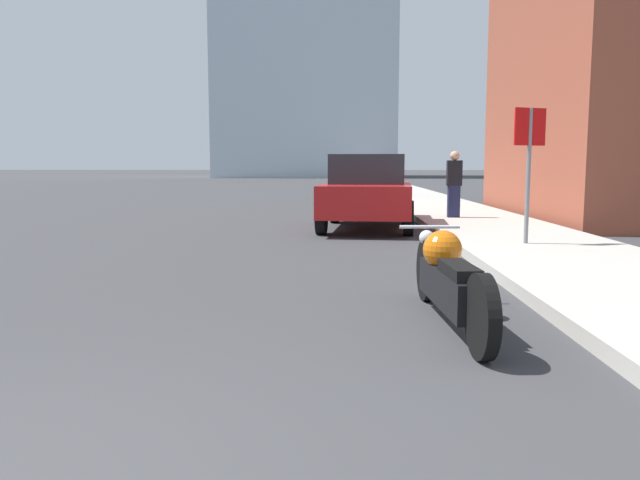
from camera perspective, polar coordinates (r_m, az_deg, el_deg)
sidewalk at (r=42.31m, az=6.35°, el=4.96°), size 2.78×240.00×0.15m
motorcycle at (r=5.74m, az=11.63°, el=-3.51°), size 0.62×2.68×0.82m
parked_car_red at (r=14.13m, az=4.41°, el=4.47°), size 2.29×4.56×1.66m
parked_car_green at (r=27.37m, az=3.62°, el=5.76°), size 1.88×4.17×1.85m
parked_car_blue at (r=40.34m, az=2.97°, el=5.94°), size 2.14×4.21×1.59m
stop_sign at (r=10.75m, az=18.58°, el=7.67°), size 0.57×0.26×2.20m
pedestrian at (r=15.74m, az=12.16°, el=5.05°), size 0.36×0.23×1.63m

